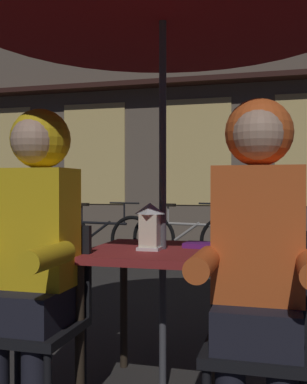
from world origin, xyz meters
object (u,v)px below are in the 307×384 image
at_px(person_right_hooded, 258,240).
at_px(book, 205,245).
at_px(bicycle_third, 187,239).
at_px(cafe_table, 163,269).
at_px(person_left_hooded, 32,233).
at_px(bicycle_nearest, 21,234).
at_px(lantern, 150,225).
at_px(chair_right, 258,329).
at_px(bicycle_second, 99,237).
at_px(chair_left, 39,312).

bearing_deg(person_right_hooded, book, 118.24).
bearing_deg(book, bicycle_third, 106.23).
xyz_separation_m(cafe_table, person_left_hooded, (-0.48, -0.43, 0.21)).
distance_m(person_left_hooded, bicycle_nearest, 5.01).
bearing_deg(lantern, bicycle_third, 98.23).
distance_m(chair_right, bicycle_third, 4.33).
distance_m(lantern, bicycle_nearest, 4.95).
height_order(lantern, person_left_hooded, person_left_hooded).
height_order(bicycle_third, book, bicycle_third).
bearing_deg(bicycle_third, lantern, -81.77).
xyz_separation_m(bicycle_second, book, (2.01, -3.60, 0.41)).
xyz_separation_m(chair_right, book, (-0.29, 0.48, 0.26)).
bearing_deg(lantern, person_left_hooded, -139.08).
height_order(lantern, chair_left, lantern).
bearing_deg(person_right_hooded, chair_right, 90.00).
bearing_deg(chair_left, person_left_hooded, -90.00).
xyz_separation_m(chair_right, bicycle_nearest, (-3.58, 4.19, -0.14)).
bearing_deg(cafe_table, chair_left, -142.45).
relative_size(person_left_hooded, person_right_hooded, 1.00).
height_order(lantern, bicycle_second, lantern).
bearing_deg(cafe_table, bicycle_second, 116.12).
relative_size(person_right_hooded, bicycle_nearest, 0.83).
bearing_deg(bicycle_second, cafe_table, -63.88).
height_order(chair_left, person_right_hooded, person_right_hooded).
xyz_separation_m(lantern, chair_left, (-0.43, -0.32, -0.37)).
bearing_deg(lantern, book, 33.52).
relative_size(chair_right, bicycle_third, 0.53).
bearing_deg(book, person_left_hooded, -137.59).
bearing_deg(chair_right, bicycle_second, 119.41).
bearing_deg(bicycle_nearest, bicycle_second, -4.72).
relative_size(lantern, person_left_hooded, 0.17).
bearing_deg(bicycle_nearest, person_left_hooded, -58.34).
height_order(lantern, bicycle_third, lantern).
relative_size(lantern, bicycle_third, 0.14).
height_order(bicycle_second, bicycle_third, same).
bearing_deg(bicycle_nearest, bicycle_third, 0.13).
bearing_deg(book, person_right_hooded, -57.75).
distance_m(chair_right, bicycle_second, 4.69).
relative_size(cafe_table, person_left_hooded, 0.53).
distance_m(chair_left, book, 0.87).
bearing_deg(bicycle_nearest, cafe_table, -50.95).
bearing_deg(bicycle_third, book, -77.78).
xyz_separation_m(lantern, book, (0.24, 0.16, -0.11)).
xyz_separation_m(bicycle_second, bicycle_third, (1.21, 0.11, 0.00)).
bearing_deg(chair_left, chair_right, 0.00).
xyz_separation_m(cafe_table, bicycle_third, (-0.61, 3.82, -0.29)).
bearing_deg(person_right_hooded, person_left_hooded, 180.00).
relative_size(person_left_hooded, bicycle_third, 0.85).
bearing_deg(person_right_hooded, chair_left, 176.61).
distance_m(chair_left, bicycle_nearest, 4.94).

